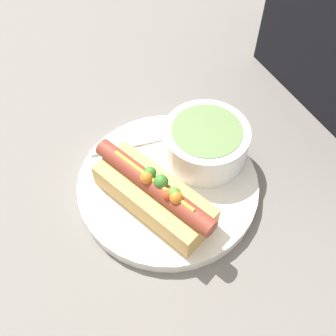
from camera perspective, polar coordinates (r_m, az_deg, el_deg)
The scene contains 5 objects.
ground_plane at distance 0.54m, azimuth 0.00°, elevation -2.97°, with size 4.00×4.00×0.00m, color slate.
dinner_plate at distance 0.53m, azimuth 0.00°, elevation -2.44°, with size 0.24×0.24×0.02m.
hot_dog at distance 0.49m, azimuth -2.05°, elevation -3.68°, with size 0.18×0.11×0.06m.
soup_bowl at distance 0.53m, azimuth 5.49°, elevation 3.85°, with size 0.12×0.12×0.05m.
spoon at distance 0.57m, azimuth 0.29°, elevation 4.78°, with size 0.05×0.16×0.01m.
Camera 1 is at (0.26, -0.14, 0.45)m, focal length 42.00 mm.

